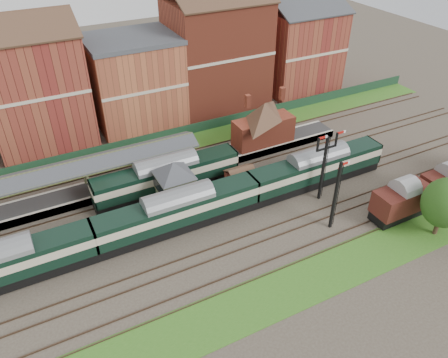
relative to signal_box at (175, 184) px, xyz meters
name	(u,v)px	position (x,y,z in m)	size (l,w,h in m)	color
ground	(214,217)	(3.00, -3.25, -3.19)	(160.00, 160.00, 0.00)	#473D33
grass_back	(161,149)	(3.00, 12.75, -3.16)	(90.00, 4.50, 0.06)	#2D6619
grass_front	(275,295)	(3.00, -15.25, -3.16)	(90.00, 5.00, 0.06)	#2D6619
fence	(156,137)	(3.00, 14.75, -2.44)	(90.00, 0.12, 1.50)	#193823
platform	(140,179)	(-2.00, 6.50, -2.69)	(55.00, 3.40, 1.00)	#2D2D2D
signal_box	(175,184)	(0.00, 0.00, 0.00)	(5.40, 5.40, 6.00)	#6A7D59
brick_hut	(240,180)	(8.00, 0.00, -2.00)	(3.20, 2.64, 2.94)	maroon
station_building	(264,123)	(15.00, 6.50, 0.76)	(8.10, 8.10, 5.90)	#993B27
canopy	(83,163)	(-8.00, 6.50, 1.39)	(26.00, 3.89, 4.08)	#4D5233
semaphore_bracket	(324,164)	(15.04, -5.75, 1.44)	(3.60, 0.25, 8.18)	black
semaphore_siding	(336,195)	(13.02, -10.25, 0.96)	(1.23, 0.25, 8.00)	black
town_backdrop	(133,77)	(2.82, 21.75, 3.81)	(69.00, 10.00, 16.00)	#993B27
dmu_train	(179,210)	(-0.94, -3.25, -0.86)	(51.74, 2.72, 3.97)	black
platform_railcar	(167,175)	(0.28, 3.25, -0.90)	(16.95, 2.67, 3.90)	black
goods_van_a	(401,201)	(20.44, -12.25, -1.03)	(6.29, 2.73, 3.82)	black
goods_van_b	(447,183)	(27.31, -12.25, -1.06)	(6.19, 2.68, 3.76)	black
tree_far	(445,203)	(21.83, -16.02, 0.77)	(4.50, 4.50, 6.57)	#382619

